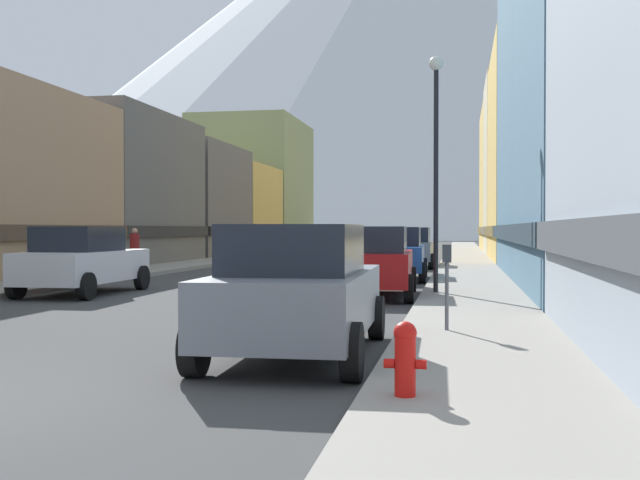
{
  "coord_description": "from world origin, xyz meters",
  "views": [
    {
      "loc": [
        5.96,
        -5.87,
        1.73
      ],
      "look_at": [
        0.01,
        25.86,
        1.24
      ],
      "focal_mm": 42.26,
      "sensor_mm": 36.0,
      "label": 1
    }
  ],
  "objects_px": {
    "parking_meter_near": "(447,274)",
    "car_driving_0": "(389,242)",
    "car_right_1": "(374,261)",
    "car_right_3": "(411,247)",
    "fire_hydrant_near": "(405,356)",
    "car_left_1": "(82,260)",
    "streetlamp_right": "(436,138)",
    "potted_plant_0": "(51,261)",
    "car_right_0": "(298,290)",
    "pedestrian_0": "(135,251)",
    "car_right_2": "(396,253)"
  },
  "relations": [
    {
      "from": "pedestrian_0",
      "to": "car_right_3",
      "type": "bearing_deg",
      "value": 33.67
    },
    {
      "from": "car_left_1",
      "to": "pedestrian_0",
      "type": "xyz_separation_m",
      "value": [
        -2.45,
        8.6,
        -0.02
      ]
    },
    {
      "from": "car_right_0",
      "to": "fire_hydrant_near",
      "type": "relative_size",
      "value": 6.32
    },
    {
      "from": "car_right_0",
      "to": "car_right_3",
      "type": "xyz_separation_m",
      "value": [
        -0.0,
        23.62,
        0.0
      ]
    },
    {
      "from": "car_right_3",
      "to": "fire_hydrant_near",
      "type": "height_order",
      "value": "car_right_3"
    },
    {
      "from": "car_right_2",
      "to": "car_right_3",
      "type": "relative_size",
      "value": 1.01
    },
    {
      "from": "pedestrian_0",
      "to": "fire_hydrant_near",
      "type": "bearing_deg",
      "value": -59.36
    },
    {
      "from": "car_right_1",
      "to": "fire_hydrant_near",
      "type": "xyz_separation_m",
      "value": [
        1.65,
        -11.84,
        -0.37
      ]
    },
    {
      "from": "parking_meter_near",
      "to": "car_right_2",
      "type": "bearing_deg",
      "value": 98.12
    },
    {
      "from": "potted_plant_0",
      "to": "car_right_1",
      "type": "bearing_deg",
      "value": -16.57
    },
    {
      "from": "pedestrian_0",
      "to": "streetlamp_right",
      "type": "xyz_separation_m",
      "value": [
        11.6,
        -7.9,
        3.1
      ]
    },
    {
      "from": "car_right_1",
      "to": "car_right_2",
      "type": "distance_m",
      "value": 6.59
    },
    {
      "from": "fire_hydrant_near",
      "to": "streetlamp_right",
      "type": "bearing_deg",
      "value": 90.48
    },
    {
      "from": "pedestrian_0",
      "to": "streetlamp_right",
      "type": "relative_size",
      "value": 0.27
    },
    {
      "from": "fire_hydrant_near",
      "to": "parking_meter_near",
      "type": "height_order",
      "value": "parking_meter_near"
    },
    {
      "from": "car_left_1",
      "to": "fire_hydrant_near",
      "type": "distance_m",
      "value": 14.49
    },
    {
      "from": "car_left_1",
      "to": "streetlamp_right",
      "type": "relative_size",
      "value": 0.76
    },
    {
      "from": "car_right_1",
      "to": "pedestrian_0",
      "type": "height_order",
      "value": "car_right_1"
    },
    {
      "from": "fire_hydrant_near",
      "to": "streetlamp_right",
      "type": "relative_size",
      "value": 0.12
    },
    {
      "from": "car_right_2",
      "to": "potted_plant_0",
      "type": "xyz_separation_m",
      "value": [
        -10.8,
        -3.38,
        -0.23
      ]
    },
    {
      "from": "car_right_1",
      "to": "car_right_2",
      "type": "bearing_deg",
      "value": 90.04
    },
    {
      "from": "car_left_1",
      "to": "car_right_0",
      "type": "relative_size",
      "value": 1.0
    },
    {
      "from": "car_right_1",
      "to": "streetlamp_right",
      "type": "height_order",
      "value": "streetlamp_right"
    },
    {
      "from": "car_left_1",
      "to": "parking_meter_near",
      "type": "height_order",
      "value": "car_left_1"
    },
    {
      "from": "car_left_1",
      "to": "car_right_3",
      "type": "height_order",
      "value": "same"
    },
    {
      "from": "car_driving_0",
      "to": "potted_plant_0",
      "type": "xyz_separation_m",
      "value": [
        -8.6,
        -24.51,
        -0.23
      ]
    },
    {
      "from": "car_right_2",
      "to": "car_right_3",
      "type": "bearing_deg",
      "value": 89.99
    },
    {
      "from": "car_driving_0",
      "to": "potted_plant_0",
      "type": "height_order",
      "value": "car_driving_0"
    },
    {
      "from": "car_left_1",
      "to": "car_driving_0",
      "type": "relative_size",
      "value": 1.01
    },
    {
      "from": "potted_plant_0",
      "to": "fire_hydrant_near",
      "type": "bearing_deg",
      "value": -50.4
    },
    {
      "from": "car_right_3",
      "to": "fire_hydrant_near",
      "type": "distance_m",
      "value": 26.5
    },
    {
      "from": "streetlamp_right",
      "to": "pedestrian_0",
      "type": "bearing_deg",
      "value": 145.73
    },
    {
      "from": "streetlamp_right",
      "to": "car_driving_0",
      "type": "bearing_deg",
      "value": 97.71
    },
    {
      "from": "car_driving_0",
      "to": "pedestrian_0",
      "type": "distance_m",
      "value": 21.31
    },
    {
      "from": "car_left_1",
      "to": "potted_plant_0",
      "type": "xyz_separation_m",
      "value": [
        -3.2,
        3.9,
        -0.23
      ]
    },
    {
      "from": "parking_meter_near",
      "to": "pedestrian_0",
      "type": "relative_size",
      "value": 0.83
    },
    {
      "from": "fire_hydrant_near",
      "to": "potted_plant_0",
      "type": "distance_m",
      "value": 19.53
    },
    {
      "from": "parking_meter_near",
      "to": "streetlamp_right",
      "type": "bearing_deg",
      "value": 93.23
    },
    {
      "from": "car_left_1",
      "to": "fire_hydrant_near",
      "type": "relative_size",
      "value": 6.29
    },
    {
      "from": "car_right_1",
      "to": "car_driving_0",
      "type": "height_order",
      "value": "same"
    },
    {
      "from": "car_right_3",
      "to": "parking_meter_near",
      "type": "xyz_separation_m",
      "value": [
        1.95,
        -21.69,
        0.11
      ]
    },
    {
      "from": "parking_meter_near",
      "to": "potted_plant_0",
      "type": "bearing_deg",
      "value": 141.07
    },
    {
      "from": "car_left_1",
      "to": "streetlamp_right",
      "type": "bearing_deg",
      "value": 4.36
    },
    {
      "from": "car_right_0",
      "to": "parking_meter_near",
      "type": "relative_size",
      "value": 3.34
    },
    {
      "from": "parking_meter_near",
      "to": "car_driving_0",
      "type": "bearing_deg",
      "value": 96.8
    },
    {
      "from": "fire_hydrant_near",
      "to": "car_right_3",
      "type": "bearing_deg",
      "value": 93.57
    },
    {
      "from": "potted_plant_0",
      "to": "pedestrian_0",
      "type": "bearing_deg",
      "value": 80.93
    },
    {
      "from": "car_right_1",
      "to": "car_driving_0",
      "type": "xyz_separation_m",
      "value": [
        -2.2,
        27.72,
        0.0
      ]
    },
    {
      "from": "car_right_1",
      "to": "car_driving_0",
      "type": "bearing_deg",
      "value": 94.54
    },
    {
      "from": "streetlamp_right",
      "to": "car_right_0",
      "type": "bearing_deg",
      "value": -99.74
    }
  ]
}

